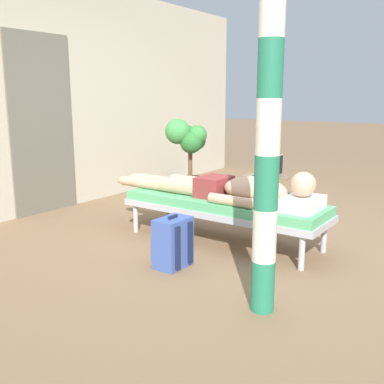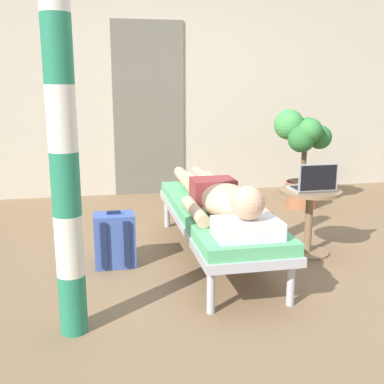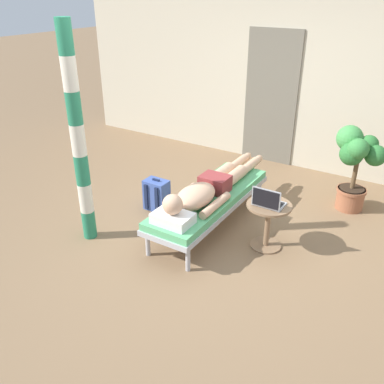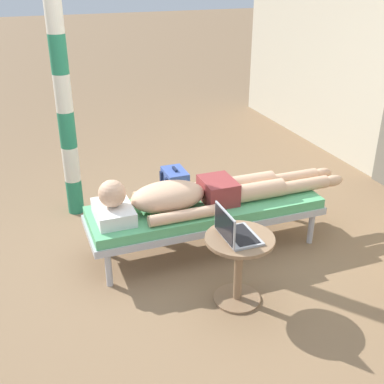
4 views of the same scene
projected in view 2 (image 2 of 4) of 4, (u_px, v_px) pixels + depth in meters
ground_plane at (247, 265)px, 3.57m from camera, size 40.00×40.00×0.00m
house_wall_back at (168, 81)px, 5.71m from camera, size 7.60×0.20×2.70m
house_door_panel at (149, 110)px, 5.64m from camera, size 0.84×0.03×2.04m
lounge_chair at (216, 215)px, 3.64m from camera, size 0.60×1.95×0.42m
person_reclining at (219, 196)px, 3.53m from camera, size 0.53×2.17×0.32m
side_table at (309, 211)px, 3.74m from camera, size 0.48×0.48×0.52m
laptop at (314, 184)px, 3.64m from camera, size 0.31×0.24×0.23m
backpack at (115, 240)px, 3.53m from camera, size 0.30×0.26×0.42m
potted_plant at (302, 148)px, 5.11m from camera, size 0.63×0.49×1.06m
porch_post at (62, 119)px, 2.36m from camera, size 0.15×0.15×2.34m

